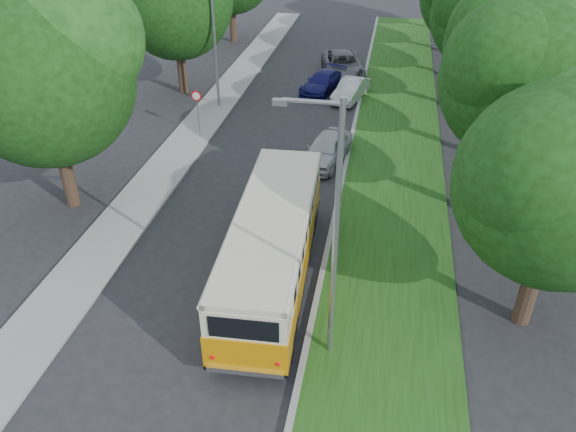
% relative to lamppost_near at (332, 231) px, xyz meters
% --- Properties ---
extents(ground, '(120.00, 120.00, 0.00)m').
position_rel_lamppost_near_xyz_m(ground, '(-4.21, 2.50, -4.37)').
color(ground, '#262628').
rests_on(ground, ground).
extents(curb, '(0.20, 70.00, 0.15)m').
position_rel_lamppost_near_xyz_m(curb, '(-0.61, 7.50, -4.29)').
color(curb, gray).
rests_on(curb, ground).
extents(grass_verge, '(4.50, 70.00, 0.13)m').
position_rel_lamppost_near_xyz_m(grass_verge, '(1.74, 7.50, -4.30)').
color(grass_verge, '#214412').
rests_on(grass_verge, ground).
extents(sidewalk, '(2.20, 70.00, 0.12)m').
position_rel_lamppost_near_xyz_m(sidewalk, '(-9.01, 7.50, -4.31)').
color(sidewalk, gray).
rests_on(sidewalk, ground).
extents(treeline, '(24.27, 41.91, 9.46)m').
position_rel_lamppost_near_xyz_m(treeline, '(-1.06, 20.49, 1.56)').
color(treeline, '#332319').
rests_on(treeline, ground).
extents(lamppost_near, '(1.71, 0.16, 8.00)m').
position_rel_lamppost_near_xyz_m(lamppost_near, '(0.00, 0.00, 0.00)').
color(lamppost_near, gray).
rests_on(lamppost_near, ground).
extents(lamppost_far, '(1.71, 0.16, 7.50)m').
position_rel_lamppost_near_xyz_m(lamppost_far, '(-8.91, 18.50, -0.25)').
color(lamppost_far, gray).
rests_on(lamppost_far, ground).
extents(warning_sign, '(0.56, 0.10, 2.50)m').
position_rel_lamppost_near_xyz_m(warning_sign, '(-8.71, 14.48, -2.66)').
color(warning_sign, gray).
rests_on(warning_sign, ground).
extents(vintage_bus, '(2.91, 9.69, 2.85)m').
position_rel_lamppost_near_xyz_m(vintage_bus, '(-2.27, 3.03, -2.94)').
color(vintage_bus, orange).
rests_on(vintage_bus, ground).
extents(car_silver, '(2.51, 4.35, 1.39)m').
position_rel_lamppost_near_xyz_m(car_silver, '(-1.60, 12.45, -3.67)').
color(car_silver, '#B5B6BB').
rests_on(car_silver, ground).
extents(car_white, '(2.21, 3.94, 1.23)m').
position_rel_lamppost_near_xyz_m(car_white, '(-1.21, 21.10, -3.75)').
color(car_white, silver).
rests_on(car_white, ground).
extents(car_blue, '(2.96, 4.56, 1.23)m').
position_rel_lamppost_near_xyz_m(car_blue, '(-3.05, 22.21, -3.75)').
color(car_blue, '#141459').
rests_on(car_blue, ground).
extents(car_grey, '(3.71, 5.94, 1.53)m').
position_rel_lamppost_near_xyz_m(car_grey, '(-2.13, 25.50, -3.60)').
color(car_grey, '#5A5D62').
rests_on(car_grey, ground).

